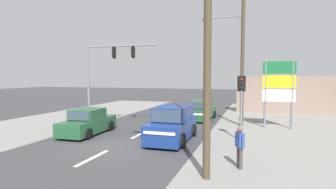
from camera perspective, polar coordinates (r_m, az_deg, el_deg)
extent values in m
plane|color=#3A3A3D|center=(13.70, -11.32, -11.02)|extent=(140.00, 140.00, 0.00)
cube|color=silver|center=(12.06, -16.09, -13.11)|extent=(0.20, 2.40, 0.01)
cube|color=silver|center=(16.30, -6.11, -8.58)|extent=(0.20, 2.40, 0.01)
cube|color=silver|center=(20.89, -0.49, -5.86)|extent=(0.20, 2.40, 0.01)
cube|color=gray|center=(14.20, 27.97, -10.80)|extent=(10.00, 44.00, 0.02)
cube|color=gray|center=(21.88, -25.87, -5.77)|extent=(8.00, 40.00, 0.02)
cylinder|color=#4C3D2B|center=(8.95, 8.61, 13.30)|extent=(0.26, 0.26, 9.91)
cylinder|color=#4C3D2B|center=(19.37, 15.94, 9.23)|extent=(0.26, 0.26, 10.77)
cylinder|color=slate|center=(19.81, 12.15, 16.11)|extent=(2.60, 0.14, 0.09)
cube|color=#595B60|center=(19.94, 8.28, 15.86)|extent=(0.57, 0.29, 0.18)
cylinder|color=slate|center=(20.19, -16.90, 2.20)|extent=(0.18, 0.18, 6.00)
cylinder|color=slate|center=(19.10, -10.26, 10.34)|extent=(5.20, 0.44, 0.11)
cube|color=black|center=(19.28, -11.67, 8.92)|extent=(0.22, 0.27, 0.68)
cube|color=black|center=(19.28, -11.67, 8.92)|extent=(0.07, 0.44, 0.84)
sphere|color=black|center=(19.35, -12.00, 9.55)|extent=(0.13, 0.13, 0.13)
sphere|color=black|center=(19.33, -11.99, 8.90)|extent=(0.13, 0.13, 0.13)
sphere|color=green|center=(19.31, -11.98, 8.25)|extent=(0.13, 0.13, 0.13)
cube|color=black|center=(18.69, -7.60, 9.13)|extent=(0.22, 0.27, 0.68)
cube|color=black|center=(18.69, -7.60, 9.13)|extent=(0.07, 0.44, 0.84)
sphere|color=black|center=(18.76, -7.95, 9.79)|extent=(0.13, 0.13, 0.13)
sphere|color=black|center=(18.73, -7.94, 9.12)|extent=(0.13, 0.13, 0.13)
sphere|color=green|center=(18.71, -7.94, 8.45)|extent=(0.13, 0.13, 0.13)
cylinder|color=slate|center=(14.76, 15.60, -4.48)|extent=(0.12, 0.12, 2.80)
cube|color=black|center=(14.62, 15.72, 2.29)|extent=(0.26, 0.20, 0.68)
cube|color=black|center=(14.62, 15.72, 2.29)|extent=(0.44, 0.04, 0.84)
sphere|color=red|center=(14.50, 15.71, 3.15)|extent=(0.13, 0.13, 0.13)
sphere|color=black|center=(14.50, 15.69, 2.28)|extent=(0.13, 0.13, 0.13)
sphere|color=black|center=(14.51, 15.68, 1.41)|extent=(0.13, 0.13, 0.13)
cylinder|color=slate|center=(19.22, 20.41, -0.02)|extent=(0.16, 0.16, 4.60)
cylinder|color=slate|center=(19.37, 25.44, -0.12)|extent=(0.16, 0.16, 4.60)
cube|color=#196B38|center=(19.25, 23.07, 5.43)|extent=(2.10, 0.14, 0.84)
cube|color=yellow|center=(19.24, 23.00, 2.61)|extent=(2.10, 0.14, 0.84)
cube|color=silver|center=(19.28, 22.93, -0.22)|extent=(2.10, 0.14, 0.84)
cube|color=gray|center=(27.96, 27.12, -0.15)|extent=(12.00, 1.00, 3.60)
cube|color=#235633|center=(16.94, -17.00, -6.41)|extent=(1.87, 4.27, 0.80)
cube|color=#235633|center=(16.79, -17.14, -4.05)|extent=(1.64, 1.96, 0.62)
cube|color=#384756|center=(17.61, -15.43, -3.67)|extent=(1.44, 0.12, 0.53)
cube|color=#384756|center=(15.99, -19.02, -4.47)|extent=(1.41, 0.12, 0.50)
cube|color=white|center=(18.71, -13.51, -4.85)|extent=(1.45, 0.10, 0.14)
cylinder|color=black|center=(18.51, -17.04, -6.26)|extent=(0.22, 0.65, 0.64)
cylinder|color=black|center=(17.66, -12.36, -6.65)|extent=(0.22, 0.65, 0.64)
cylinder|color=black|center=(16.41, -21.99, -7.62)|extent=(0.22, 0.65, 0.64)
cylinder|color=black|center=(15.45, -16.93, -8.21)|extent=(0.22, 0.65, 0.64)
cube|color=navy|center=(14.54, 0.96, -7.53)|extent=(1.92, 4.53, 1.00)
cube|color=navy|center=(14.58, 1.18, -3.99)|extent=(1.77, 2.73, 0.76)
cube|color=#384756|center=(13.28, -0.43, -4.74)|extent=(1.58, 0.09, 0.65)
cube|color=#384756|center=(15.90, 2.52, -3.36)|extent=(1.55, 0.09, 0.61)
cube|color=white|center=(12.37, -1.96, -8.45)|extent=(1.56, 0.07, 0.14)
cylinder|color=black|center=(13.05, 3.19, -10.06)|extent=(0.23, 0.72, 0.72)
cylinder|color=black|center=(13.59, -4.47, -9.51)|extent=(0.23, 0.72, 0.72)
cylinder|color=black|center=(15.71, 5.63, -7.72)|extent=(0.23, 0.72, 0.72)
cylinder|color=black|center=(16.16, -0.83, -7.38)|extent=(0.23, 0.72, 0.72)
cube|color=#235633|center=(21.92, 7.19, -4.02)|extent=(1.94, 4.29, 0.80)
cube|color=#235633|center=(21.89, 7.24, -2.16)|extent=(1.67, 1.99, 0.62)
cube|color=#384756|center=(20.95, 6.60, -2.41)|extent=(1.44, 0.14, 0.53)
cube|color=#384756|center=(22.83, 7.83, -1.93)|extent=(1.41, 0.14, 0.50)
cube|color=white|center=(19.87, 5.71, -4.28)|extent=(1.44, 0.12, 0.14)
cylinder|color=black|center=(20.51, 8.62, -5.18)|extent=(0.23, 0.65, 0.64)
cylinder|color=black|center=(20.94, 4.05, -4.97)|extent=(0.23, 0.65, 0.64)
cylinder|color=black|center=(23.03, 10.03, -4.23)|extent=(0.23, 0.65, 0.64)
cylinder|color=black|center=(23.41, 5.94, -4.07)|extent=(0.23, 0.65, 0.64)
cylinder|color=#47423D|center=(10.61, 15.08, -13.08)|extent=(0.14, 0.14, 0.84)
cylinder|color=#47423D|center=(10.45, 15.54, -13.34)|extent=(0.14, 0.14, 0.84)
cube|color=#33519E|center=(10.35, 15.37, -9.49)|extent=(0.37, 0.42, 0.56)
sphere|color=brown|center=(10.27, 15.41, -7.32)|extent=(0.22, 0.22, 0.22)
cylinder|color=#33519E|center=(10.55, 14.78, -9.23)|extent=(0.09, 0.09, 0.54)
cylinder|color=#33519E|center=(10.15, 16.00, -9.77)|extent=(0.09, 0.09, 0.54)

